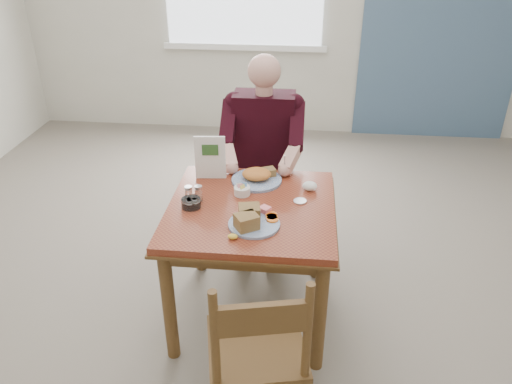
# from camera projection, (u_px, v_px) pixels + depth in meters

# --- Properties ---
(floor) EXTENTS (6.00, 6.00, 0.00)m
(floor) POSITION_uv_depth(u_px,v_px,m) (252.00, 310.00, 3.07)
(floor) COLOR #6D6558
(floor) RESTS_ON ground
(accent_panel) EXTENTS (1.60, 0.02, 2.80)m
(accent_panel) POSITION_uv_depth(u_px,v_px,m) (448.00, 1.00, 4.84)
(accent_panel) COLOR #415B78
(accent_panel) RESTS_ON ground
(lemon_wedge) EXTENTS (0.06, 0.05, 0.03)m
(lemon_wedge) POSITION_uv_depth(u_px,v_px,m) (233.00, 237.00, 2.42)
(lemon_wedge) COLOR yellow
(lemon_wedge) RESTS_ON table
(napkin) EXTENTS (0.10, 0.09, 0.05)m
(napkin) POSITION_uv_depth(u_px,v_px,m) (310.00, 186.00, 2.85)
(napkin) COLOR white
(napkin) RESTS_ON table
(metal_dish) EXTENTS (0.09, 0.09, 0.01)m
(metal_dish) POSITION_uv_depth(u_px,v_px,m) (300.00, 201.00, 2.74)
(metal_dish) COLOR silver
(metal_dish) RESTS_ON table
(table) EXTENTS (0.92, 0.92, 0.75)m
(table) POSITION_uv_depth(u_px,v_px,m) (251.00, 223.00, 2.76)
(table) COLOR brown
(table) RESTS_ON ground
(chair_far) EXTENTS (0.42, 0.42, 0.95)m
(chair_far) POSITION_uv_depth(u_px,v_px,m) (264.00, 182.00, 3.53)
(chair_far) COLOR brown
(chair_far) RESTS_ON ground
(chair_near) EXTENTS (0.50, 0.50, 0.95)m
(chair_near) POSITION_uv_depth(u_px,v_px,m) (257.00, 353.00, 2.15)
(chair_near) COLOR brown
(chair_near) RESTS_ON ground
(diner) EXTENTS (0.53, 0.56, 1.39)m
(diner) POSITION_uv_depth(u_px,v_px,m) (263.00, 144.00, 3.29)
(diner) COLOR tan
(diner) RESTS_ON chair_far
(near_plate) EXTENTS (0.35, 0.35, 0.09)m
(near_plate) POSITION_uv_depth(u_px,v_px,m) (252.00, 220.00, 2.52)
(near_plate) COLOR white
(near_plate) RESTS_ON table
(far_plate) EXTENTS (0.39, 0.39, 0.08)m
(far_plate) POSITION_uv_depth(u_px,v_px,m) (257.00, 176.00, 2.94)
(far_plate) COLOR white
(far_plate) RESTS_ON table
(caddy) EXTENTS (0.12, 0.12, 0.07)m
(caddy) POSITION_uv_depth(u_px,v_px,m) (242.00, 191.00, 2.80)
(caddy) COLOR white
(caddy) RESTS_ON table
(shakers) EXTENTS (0.10, 0.06, 0.09)m
(shakers) POSITION_uv_depth(u_px,v_px,m) (194.00, 194.00, 2.73)
(shakers) COLOR white
(shakers) RESTS_ON table
(creamer) EXTENTS (0.14, 0.14, 0.05)m
(creamer) POSITION_uv_depth(u_px,v_px,m) (191.00, 203.00, 2.68)
(creamer) COLOR white
(creamer) RESTS_ON table
(menu) EXTENTS (0.18, 0.03, 0.27)m
(menu) POSITION_uv_depth(u_px,v_px,m) (210.00, 157.00, 2.93)
(menu) COLOR white
(menu) RESTS_ON table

